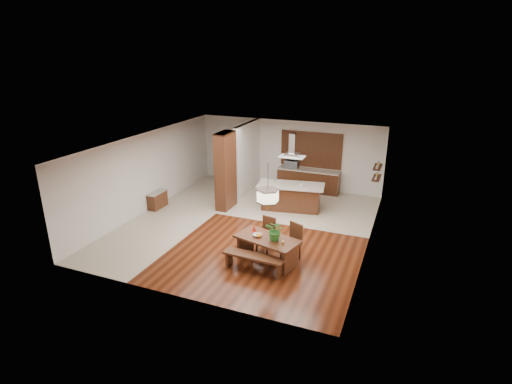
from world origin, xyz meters
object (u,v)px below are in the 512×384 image
at_px(island_cup, 302,185).
at_px(microwave, 292,164).
at_px(dining_bench, 254,263).
at_px(fruit_bowl, 257,235).
at_px(foliage_plant, 275,231).
at_px(dining_table, 267,244).
at_px(pendant_lantern, 268,187).
at_px(kitchen_island, 291,197).
at_px(range_hood, 293,145).
at_px(hallway_console, 157,200).
at_px(dining_chair_left, 265,234).
at_px(dining_chair_right, 291,242).

height_order(island_cup, microwave, microwave).
height_order(dining_bench, fruit_bowl, fruit_bowl).
bearing_deg(foliage_plant, dining_bench, -125.34).
height_order(dining_table, pendant_lantern, pendant_lantern).
xyz_separation_m(pendant_lantern, fruit_bowl, (-0.30, 0.00, -1.47)).
bearing_deg(foliage_plant, pendant_lantern, 170.58).
relative_size(pendant_lantern, island_cup, 9.71).
height_order(foliage_plant, kitchen_island, foliage_plant).
xyz_separation_m(dining_bench, range_hood, (-0.39, 4.64, 2.22)).
xyz_separation_m(foliage_plant, island_cup, (-0.37, 3.93, 0.03)).
distance_m(hallway_console, range_hood, 5.49).
distance_m(kitchen_island, microwave, 2.48).
bearing_deg(island_cup, dining_chair_left, -93.08).
bearing_deg(foliage_plant, island_cup, 95.37).
xyz_separation_m(dining_table, fruit_bowl, (-0.30, 0.00, 0.23)).
bearing_deg(dining_chair_right, dining_table, -119.48).
xyz_separation_m(hallway_console, dining_bench, (5.13, -2.92, -0.07)).
xyz_separation_m(pendant_lantern, microwave, (-1.25, 6.32, -1.13)).
xyz_separation_m(dining_table, dining_bench, (-0.16, -0.62, -0.30)).
distance_m(dining_bench, fruit_bowl, 0.83).
bearing_deg(microwave, dining_table, -80.80).
relative_size(hallway_console, microwave, 1.48).
bearing_deg(pendant_lantern, island_cup, 91.76).
relative_size(dining_chair_left, pendant_lantern, 0.78).
xyz_separation_m(foliage_plant, microwave, (-1.50, 6.36, 0.09)).
bearing_deg(microwave, kitchen_island, -75.04).
height_order(dining_chair_left, island_cup, island_cup).
relative_size(island_cup, microwave, 0.23).
bearing_deg(pendant_lantern, fruit_bowl, 179.83).
relative_size(dining_bench, microwave, 2.89).
bearing_deg(dining_chair_right, foliage_plant, -100.44).
bearing_deg(microwave, foliage_plant, -78.71).
relative_size(dining_table, dining_chair_left, 1.91).
bearing_deg(kitchen_island, pendant_lantern, -91.62).
bearing_deg(island_cup, kitchen_island, 164.17).
bearing_deg(dining_table, pendant_lantern, -90.00).
bearing_deg(dining_chair_left, foliage_plant, -39.35).
bearing_deg(pendant_lantern, kitchen_island, 97.79).
bearing_deg(pendant_lantern, foliage_plant, -9.42).
xyz_separation_m(hallway_console, kitchen_island, (4.74, 1.72, 0.20)).
relative_size(dining_table, pendant_lantern, 1.49).
xyz_separation_m(dining_chair_right, fruit_bowl, (-0.86, -0.41, 0.25)).
relative_size(kitchen_island, island_cup, 19.03).
xyz_separation_m(dining_chair_left, kitchen_island, (-0.25, 3.37, 0.01)).
distance_m(island_cup, microwave, 2.68).
bearing_deg(dining_chair_right, dining_chair_left, -170.19).
bearing_deg(foliage_plant, dining_chair_left, 128.69).
bearing_deg(kitchen_island, dining_bench, -94.64).
distance_m(dining_table, fruit_bowl, 0.37).
bearing_deg(island_cup, dining_chair_right, -78.82).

